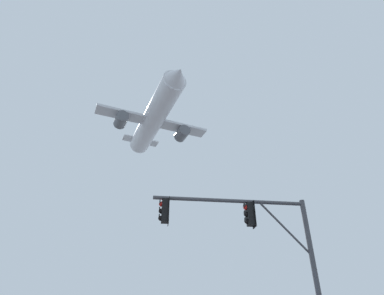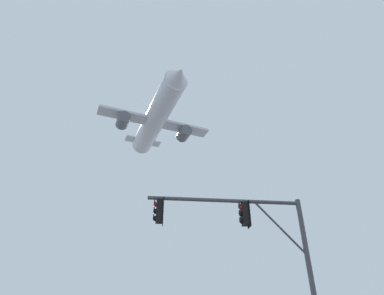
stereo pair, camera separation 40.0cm
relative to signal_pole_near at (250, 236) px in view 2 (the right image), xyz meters
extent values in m
cylinder|color=#4C4C51|center=(2.09, 0.38, -1.58)|extent=(0.20, 0.20, 6.19)
cylinder|color=#4C4C51|center=(-0.90, -0.16, 1.37)|extent=(6.01, 1.23, 0.15)
cylinder|color=#4C4C51|center=(1.19, 0.22, 0.36)|extent=(1.87, 0.41, 2.07)
cube|color=black|center=(-3.41, -0.62, 0.85)|extent=(0.31, 0.36, 0.90)
cylinder|color=black|center=(-3.41, -0.62, 1.36)|extent=(0.05, 0.05, 0.12)
cube|color=black|center=(-3.28, -0.59, 0.85)|extent=(0.11, 0.46, 1.04)
sphere|color=red|center=(-3.56, -0.64, 1.12)|extent=(0.20, 0.20, 0.20)
cylinder|color=black|center=(-3.62, -0.65, 1.18)|extent=(0.08, 0.21, 0.21)
sphere|color=black|center=(-3.56, -0.64, 0.84)|extent=(0.20, 0.20, 0.20)
cylinder|color=black|center=(-3.62, -0.65, 0.90)|extent=(0.08, 0.21, 0.21)
sphere|color=black|center=(-3.56, -0.64, 0.56)|extent=(0.20, 0.20, 0.20)
cylinder|color=black|center=(-3.62, -0.65, 0.62)|extent=(0.08, 0.21, 0.21)
cube|color=black|center=(-0.12, -0.02, 0.85)|extent=(0.31, 0.36, 0.90)
cylinder|color=black|center=(-0.12, -0.02, 1.36)|extent=(0.05, 0.05, 0.12)
cube|color=black|center=(0.02, 0.00, 0.85)|extent=(0.11, 0.46, 1.04)
sphere|color=red|center=(-0.26, -0.05, 1.12)|extent=(0.20, 0.20, 0.20)
cylinder|color=black|center=(-0.33, -0.06, 1.18)|extent=(0.08, 0.21, 0.21)
sphere|color=black|center=(-0.26, -0.05, 0.84)|extent=(0.20, 0.20, 0.20)
cylinder|color=black|center=(-0.33, -0.06, 0.90)|extent=(0.08, 0.21, 0.21)
sphere|color=black|center=(-0.26, -0.05, 0.56)|extent=(0.20, 0.20, 0.20)
cylinder|color=black|center=(-0.33, -0.06, 0.62)|extent=(0.08, 0.21, 0.21)
cylinder|color=white|center=(-10.37, 30.42, 27.37)|extent=(11.88, 19.33, 3.52)
cone|color=white|center=(-5.52, 20.55, 27.37)|extent=(4.07, 3.65, 3.34)
cone|color=white|center=(-15.17, 40.20, 27.37)|extent=(3.66, 3.29, 2.99)
cube|color=silver|center=(-10.61, 30.92, 26.84)|extent=(17.86, 10.41, 0.40)
cylinder|color=#595B60|center=(-5.91, 33.22, 25.79)|extent=(2.94, 3.24, 1.98)
cylinder|color=#595B60|center=(-15.31, 28.61, 25.79)|extent=(2.94, 3.24, 1.98)
cube|color=#0C5933|center=(-14.15, 38.13, 29.35)|extent=(1.59, 2.88, 4.18)
cube|color=silver|center=(-14.25, 38.33, 27.70)|extent=(6.80, 4.69, 0.22)
camera|label=1|loc=(-1.74, -12.21, -3.03)|focal=29.56mm
camera|label=2|loc=(-1.35, -12.18, -3.03)|focal=29.56mm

